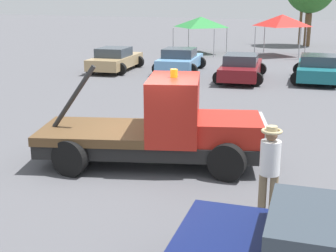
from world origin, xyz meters
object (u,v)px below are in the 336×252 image
object	(u,v)px
canopy_tent_green	(201,22)
canopy_tent_red	(282,20)
parked_car_skyblue	(180,60)
parked_car_maroon	(241,67)
parked_car_tan	(115,59)
person_near_truck	(270,163)
parked_car_teal	(317,68)
tow_truck	(163,128)

from	to	relation	value
canopy_tent_green	canopy_tent_red	size ratio (longest dim) A/B	1.02
parked_car_skyblue	parked_car_maroon	world-z (taller)	same
parked_car_tan	parked_car_maroon	distance (m)	7.44
parked_car_skyblue	canopy_tent_red	size ratio (longest dim) A/B	1.45
parked_car_maroon	canopy_tent_green	size ratio (longest dim) A/B	1.60
person_near_truck	parked_car_skyblue	xyz separation A→B (m)	(-8.34, 16.06, -0.41)
parked_car_tan	canopy_tent_red	xyz separation A→B (m)	(7.40, 10.84, 1.85)
canopy_tent_green	canopy_tent_red	xyz separation A→B (m)	(5.74, 0.95, 0.18)
parked_car_maroon	canopy_tent_red	bearing A→B (deg)	-9.23
canopy_tent_red	parked_car_teal	bearing A→B (deg)	-69.71
parked_car_skyblue	parked_car_tan	bearing A→B (deg)	97.69
parked_car_tan	canopy_tent_green	bearing A→B (deg)	-18.09
parked_car_tan	parked_car_skyblue	world-z (taller)	same
parked_car_maroon	canopy_tent_red	size ratio (longest dim) A/B	1.64
person_near_truck	parked_car_teal	xyz separation A→B (m)	(-0.86, 15.95, -0.41)
tow_truck	canopy_tent_green	size ratio (longest dim) A/B	1.86
tow_truck	canopy_tent_green	world-z (taller)	canopy_tent_green
tow_truck	parked_car_skyblue	size ratio (longest dim) A/B	1.32
parked_car_teal	parked_car_tan	bearing A→B (deg)	88.57
tow_truck	parked_car_maroon	distance (m)	13.00
person_near_truck	parked_car_maroon	xyz separation A→B (m)	(-4.45, 14.72, -0.41)
tow_truck	parked_car_skyblue	world-z (taller)	tow_truck
parked_car_maroon	canopy_tent_green	bearing A→B (deg)	20.34
parked_car_skyblue	parked_car_teal	distance (m)	7.48
canopy_tent_red	tow_truck	bearing A→B (deg)	-86.47
parked_car_skyblue	canopy_tent_green	xyz separation A→B (m)	(-1.90, 8.77, 1.67)
parked_car_tan	canopy_tent_red	distance (m)	13.25
person_near_truck	parked_car_maroon	bearing A→B (deg)	-167.13
parked_car_teal	canopy_tent_red	world-z (taller)	canopy_tent_red
parked_car_teal	canopy_tent_green	size ratio (longest dim) A/B	1.53
parked_car_skyblue	parked_car_maroon	xyz separation A→B (m)	(3.89, -1.34, 0.00)
person_near_truck	parked_car_teal	distance (m)	15.98
tow_truck	parked_car_teal	distance (m)	14.31
parked_car_maroon	parked_car_teal	world-z (taller)	same
person_near_truck	parked_car_teal	world-z (taller)	person_near_truck
canopy_tent_green	parked_car_tan	bearing A→B (deg)	-99.49
parked_car_tan	canopy_tent_green	size ratio (longest dim) A/B	1.50
parked_car_tan	canopy_tent_green	xyz separation A→B (m)	(1.65, 9.89, 1.67)
tow_truck	canopy_tent_red	size ratio (longest dim) A/B	1.90
parked_car_teal	canopy_tent_red	distance (m)	10.64
parked_car_maroon	canopy_tent_green	distance (m)	11.77
parked_car_maroon	parked_car_teal	xyz separation A→B (m)	(3.59, 1.23, -0.00)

